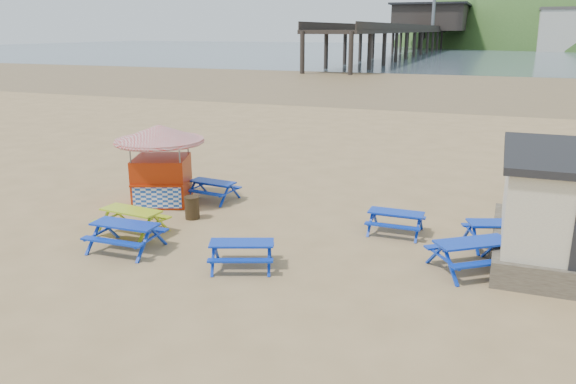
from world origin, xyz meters
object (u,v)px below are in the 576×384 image
at_px(picnic_table_blue_b, 396,223).
at_px(litter_bin, 192,207).
at_px(picnic_table_yellow, 132,222).
at_px(ice_cream_kiosk, 160,154).
at_px(picnic_table_blue_a, 213,191).

height_order(picnic_table_blue_b, litter_bin, litter_bin).
distance_m(picnic_table_yellow, litter_bin, 2.28).
xyz_separation_m(picnic_table_yellow, ice_cream_kiosk, (-0.98, 3.30, 1.47)).
bearing_deg(picnic_table_blue_a, picnic_table_blue_b, -3.07).
bearing_deg(picnic_table_blue_b, ice_cream_kiosk, 178.93).
bearing_deg(picnic_table_yellow, picnic_table_blue_a, 87.52).
bearing_deg(picnic_table_yellow, ice_cream_kiosk, 112.37).
xyz_separation_m(picnic_table_blue_b, picnic_table_yellow, (-7.89, -3.08, 0.05)).
distance_m(picnic_table_yellow, ice_cream_kiosk, 3.75).
height_order(picnic_table_blue_a, picnic_table_yellow, picnic_table_yellow).
distance_m(picnic_table_blue_a, picnic_table_yellow, 4.33).
bearing_deg(litter_bin, picnic_table_blue_b, 8.54).
relative_size(ice_cream_kiosk, litter_bin, 5.46).
xyz_separation_m(picnic_table_yellow, litter_bin, (1.01, 2.05, -0.01)).
bearing_deg(ice_cream_kiosk, picnic_table_blue_b, -22.38).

